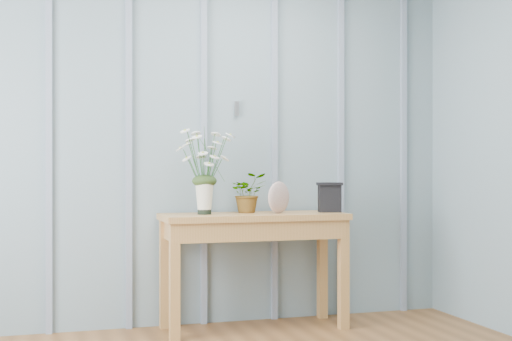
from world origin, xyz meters
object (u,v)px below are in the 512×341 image
object	(u,v)px
daisy_vase	(204,160)
sideboard	(254,231)
felt_disc_vessel	(279,197)
carved_box	(329,197)

from	to	relation	value
daisy_vase	sideboard	bearing A→B (deg)	-0.72
felt_disc_vessel	carved_box	bearing A→B (deg)	-27.86
daisy_vase	carved_box	size ratio (longest dim) A/B	2.78
felt_disc_vessel	sideboard	bearing A→B (deg)	135.61
sideboard	daisy_vase	xyz separation A→B (m)	(-0.33, 0.00, 0.46)
sideboard	felt_disc_vessel	size ratio (longest dim) A/B	5.75
daisy_vase	felt_disc_vessel	xyz separation A→B (m)	(0.49, -0.04, -0.24)
felt_disc_vessel	daisy_vase	bearing A→B (deg)	143.32
felt_disc_vessel	carved_box	distance (m)	0.37
carved_box	felt_disc_vessel	bearing A→B (deg)	-175.75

